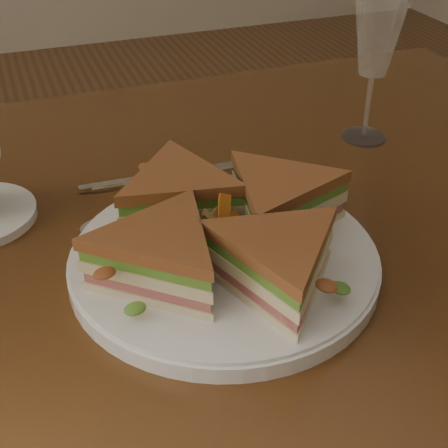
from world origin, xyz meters
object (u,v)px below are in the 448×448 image
(table, at_px, (174,298))
(plate, at_px, (224,260))
(sandwich_wedges, at_px, (224,228))
(knife, at_px, (164,177))
(wine_glass, at_px, (377,40))
(spoon, at_px, (120,219))

(table, distance_m, plate, 0.14)
(sandwich_wedges, bearing_deg, table, 108.94)
(table, height_order, knife, knife)
(plate, distance_m, knife, 0.18)
(plate, xyz_separation_m, wine_glass, (0.27, 0.20, 0.12))
(table, bearing_deg, plate, -71.06)
(table, bearing_deg, knife, 77.89)
(plate, bearing_deg, sandwich_wedges, 0.00)
(sandwich_wedges, relative_size, wine_glass, 1.71)
(sandwich_wedges, xyz_separation_m, wine_glass, (0.27, 0.20, 0.09))
(plate, distance_m, spoon, 0.13)
(plate, distance_m, sandwich_wedges, 0.04)
(knife, bearing_deg, sandwich_wedges, -85.22)
(plate, relative_size, sandwich_wedges, 0.94)
(sandwich_wedges, bearing_deg, plate, 0.00)
(table, height_order, spoon, spoon)
(knife, distance_m, wine_glass, 0.31)
(plate, relative_size, knife, 1.37)
(knife, bearing_deg, plate, -85.22)
(plate, relative_size, wine_glass, 1.61)
(table, xyz_separation_m, plate, (0.03, -0.09, 0.11))
(knife, height_order, wine_glass, wine_glass)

